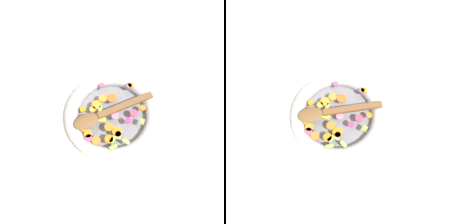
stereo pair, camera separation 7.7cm
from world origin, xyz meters
TOP-DOWN VIEW (x-y plane):
  - ground_plane at (0.00, 0.00)m, footprint 4.00×4.00m
  - skillet at (0.00, 0.00)m, footprint 0.35×0.35m
  - chopped_vegetables at (-0.02, 0.02)m, footprint 0.26×0.27m
  - wooden_spoon at (0.00, 0.03)m, footprint 0.08×0.30m

SIDE VIEW (x-z plane):
  - ground_plane at x=0.00m, z-range 0.00..0.00m
  - skillet at x=0.00m, z-range 0.00..0.05m
  - chopped_vegetables at x=-0.02m, z-range 0.05..0.06m
  - wooden_spoon at x=0.00m, z-range 0.06..0.07m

